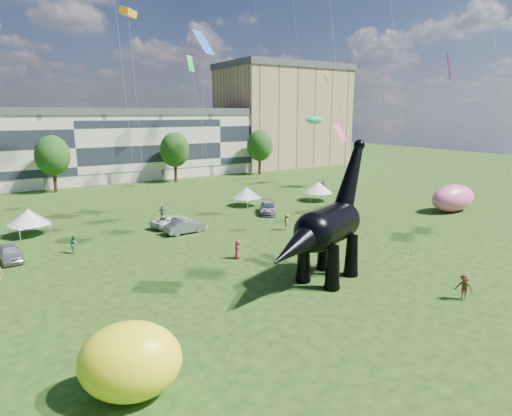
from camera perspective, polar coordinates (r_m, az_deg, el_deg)
ground at (r=30.99m, az=12.54°, el=-11.25°), size 220.00×220.00×0.00m
terrace_row at (r=83.12m, az=-23.51°, el=7.23°), size 78.00×11.00×12.00m
apartment_block at (r=104.13m, az=3.55°, el=11.90°), size 28.00×18.00×22.00m
tree_mid_left at (r=73.69m, az=-25.54°, el=6.71°), size 5.20×5.20×9.44m
tree_mid_right at (r=78.47m, az=-10.80°, el=8.01°), size 5.20×5.20×9.44m
tree_far_right at (r=86.57m, az=0.49°, el=8.65°), size 5.20×5.20×9.44m
dinosaur_sculpture at (r=31.76m, az=9.27°, el=-2.80°), size 12.75×6.64×10.66m
car_silver at (r=42.14m, az=-29.99°, el=-5.18°), size 2.10×4.35×1.43m
car_grey at (r=45.32m, az=-9.37°, el=-2.43°), size 4.50×1.88×1.45m
car_white at (r=48.02m, az=-11.09°, el=-1.70°), size 5.30×3.63×1.35m
car_dark at (r=53.36m, az=1.61°, el=0.01°), size 4.22×5.15×1.40m
gazebo_near at (r=57.49m, az=-1.27°, el=2.05°), size 4.60×4.60×2.56m
gazebo_far at (r=61.39m, az=8.26°, el=2.73°), size 5.21×5.21×2.74m
gazebo_left at (r=49.32m, az=-28.06°, el=-1.07°), size 4.91×4.91×2.78m
inflatable_pink at (r=59.72m, az=24.79°, el=1.20°), size 7.03×3.72×3.45m
inflatable_yellow at (r=20.67m, az=-16.39°, el=-18.99°), size 5.56×5.03×3.48m
visitors at (r=42.22m, az=1.46°, el=-3.19°), size 47.14×38.31×1.87m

